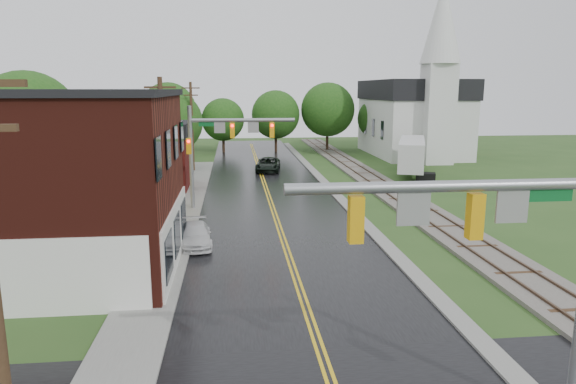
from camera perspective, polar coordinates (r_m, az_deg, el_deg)
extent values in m
cube|color=black|center=(39.66, -2.10, -0.72)|extent=(10.00, 90.00, 0.02)
cube|color=gray|center=(45.20, 4.30, 0.76)|extent=(0.80, 70.00, 0.12)
cube|color=gray|center=(34.88, -11.74, -2.64)|extent=(2.40, 50.00, 0.12)
cube|color=#44150E|center=(26.02, -28.21, 0.48)|extent=(14.00, 10.00, 8.00)
cube|color=silver|center=(24.81, -12.35, -4.82)|extent=(0.10, 9.50, 3.00)
cube|color=black|center=(25.66, -29.08, 9.62)|extent=(14.30, 10.30, 0.30)
cube|color=tan|center=(36.05, -19.41, 2.59)|extent=(8.00, 7.00, 6.40)
cube|color=#3F0F0C|center=(44.73, -15.48, 3.12)|extent=(7.00, 6.00, 4.40)
cube|color=silver|center=(67.77, 13.58, 7.00)|extent=(10.00, 16.00, 7.00)
cube|color=black|center=(67.60, 13.77, 10.97)|extent=(10.40, 16.40, 2.40)
cube|color=silver|center=(60.19, 16.22, 8.26)|extent=(3.20, 3.20, 11.00)
cone|color=silver|center=(60.55, 16.77, 17.74)|extent=(4.40, 4.40, 9.00)
cube|color=#59544C|center=(46.22, 9.92, 0.98)|extent=(3.20, 80.00, 0.20)
cube|color=#4C3828|center=(46.01, 9.07, 1.14)|extent=(0.10, 80.00, 0.12)
cube|color=#4C3828|center=(46.40, 10.79, 1.17)|extent=(0.10, 80.00, 0.12)
cylinder|color=gray|center=(11.85, 17.15, 0.61)|extent=(7.20, 0.26, 0.26)
cube|color=orange|center=(12.29, 20.05, -2.54)|extent=(0.32, 0.30, 1.05)
cube|color=orange|center=(11.37, 7.54, -3.03)|extent=(0.32, 0.30, 1.05)
cube|color=gray|center=(12.65, 23.64, -1.50)|extent=(0.75, 0.06, 0.75)
cube|color=gray|center=(11.69, 13.76, -1.86)|extent=(0.75, 0.06, 0.75)
cube|color=#0C5926|center=(12.97, 26.49, -0.31)|extent=(1.40, 0.04, 0.30)
cylinder|color=gray|center=(36.12, -10.72, 3.69)|extent=(0.28, 0.28, 7.20)
cylinder|color=gray|center=(35.76, -5.06, 7.96)|extent=(7.20, 0.26, 0.26)
cube|color=orange|center=(35.80, -6.20, 6.82)|extent=(0.32, 0.30, 1.05)
cube|color=orange|center=(35.90, -1.80, 6.89)|extent=(0.32, 0.30, 1.05)
cube|color=gray|center=(35.80, -7.60, 7.11)|extent=(0.75, 0.06, 0.75)
cube|color=gray|center=(35.81, -3.88, 7.18)|extent=(0.75, 0.06, 0.75)
cube|color=#0C5926|center=(35.81, -8.77, 7.48)|extent=(1.40, 0.04, 0.30)
sphere|color=#FF0C0C|center=(35.60, -6.21, 7.32)|extent=(0.20, 0.20, 0.20)
cylinder|color=#382616|center=(31.21, -13.69, 4.05)|extent=(0.28, 0.28, 9.00)
cube|color=#382616|center=(30.97, -14.04, 11.22)|extent=(1.80, 0.12, 0.12)
cube|color=#382616|center=(30.98, -13.97, 9.93)|extent=(1.40, 0.12, 0.12)
cylinder|color=#382616|center=(52.99, -10.62, 7.07)|extent=(0.28, 0.28, 9.00)
cube|color=#382616|center=(52.86, -10.78, 11.29)|extent=(1.80, 0.12, 0.12)
cube|color=#382616|center=(52.86, -10.75, 10.53)|extent=(1.40, 0.12, 0.12)
cylinder|color=black|center=(43.99, -26.41, 1.56)|extent=(0.36, 0.36, 3.42)
sphere|color=#1B4614|center=(43.56, -26.90, 6.98)|extent=(7.60, 7.60, 7.60)
sphere|color=#1B4614|center=(43.02, -26.26, 6.11)|extent=(5.32, 5.32, 5.32)
cylinder|color=black|center=(50.48, -19.02, 2.84)|extent=(0.36, 0.36, 2.70)
sphere|color=#1B4614|center=(50.13, -19.26, 6.57)|extent=(6.00, 6.00, 6.00)
sphere|color=#1B4614|center=(49.65, -18.65, 5.96)|extent=(4.20, 4.20, 4.20)
cylinder|color=black|center=(55.49, -12.62, 4.00)|extent=(0.36, 0.36, 2.88)
sphere|color=#1B4614|center=(55.16, -12.78, 7.63)|extent=(6.40, 6.40, 6.40)
sphere|color=#1B4614|center=(54.74, -12.17, 7.04)|extent=(4.48, 4.48, 4.48)
imported|color=black|center=(52.49, -2.23, 3.04)|extent=(2.97, 5.31, 1.40)
imported|color=silver|center=(28.13, -10.24, -4.74)|extent=(2.02, 4.16, 1.17)
cube|color=black|center=(48.53, 15.04, 1.61)|extent=(2.03, 1.72, 0.80)
cylinder|color=gray|center=(54.67, 12.58, 2.79)|extent=(0.16, 0.16, 0.80)
cube|color=silver|center=(51.96, 13.58, 4.23)|extent=(5.79, 10.72, 2.64)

